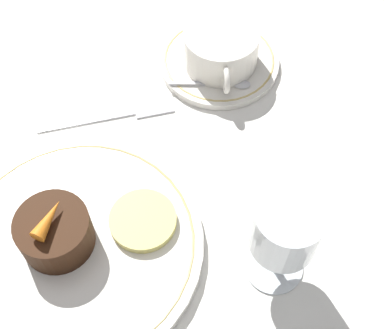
% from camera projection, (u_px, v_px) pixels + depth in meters
% --- Properties ---
extents(ground_plane, '(3.00, 3.00, 0.00)m').
position_uv_depth(ground_plane, '(116.00, 230.00, 0.60)').
color(ground_plane, white).
extents(dinner_plate, '(0.27, 0.27, 0.01)m').
position_uv_depth(dinner_plate, '(77.00, 245.00, 0.58)').
color(dinner_plate, white).
rests_on(dinner_plate, ground_plane).
extents(saucer, '(0.16, 0.16, 0.01)m').
position_uv_depth(saucer, '(219.00, 61.00, 0.73)').
color(saucer, white).
rests_on(saucer, ground_plane).
extents(coffee_cup, '(0.13, 0.10, 0.05)m').
position_uv_depth(coffee_cup, '(221.00, 47.00, 0.70)').
color(coffee_cup, white).
rests_on(coffee_cup, saucer).
extents(spoon, '(0.02, 0.11, 0.00)m').
position_uv_depth(spoon, '(219.00, 84.00, 0.70)').
color(spoon, silver).
rests_on(spoon, saucer).
extents(wine_glass, '(0.07, 0.07, 0.12)m').
position_uv_depth(wine_glass, '(285.00, 233.00, 0.50)').
color(wine_glass, silver).
rests_on(wine_glass, ground_plane).
extents(fork, '(0.04, 0.18, 0.01)m').
position_uv_depth(fork, '(122.00, 114.00, 0.68)').
color(fork, silver).
rests_on(fork, ground_plane).
extents(dessert_cake, '(0.08, 0.08, 0.04)m').
position_uv_depth(dessert_cake, '(55.00, 232.00, 0.56)').
color(dessert_cake, '#381E0F').
rests_on(dessert_cake, dinner_plate).
extents(carrot_garnish, '(0.05, 0.03, 0.02)m').
position_uv_depth(carrot_garnish, '(48.00, 219.00, 0.53)').
color(carrot_garnish, orange).
rests_on(carrot_garnish, dessert_cake).
extents(pineapple_slice, '(0.07, 0.07, 0.01)m').
position_uv_depth(pineapple_slice, '(143.00, 221.00, 0.58)').
color(pineapple_slice, '#EFE075').
rests_on(pineapple_slice, dinner_plate).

